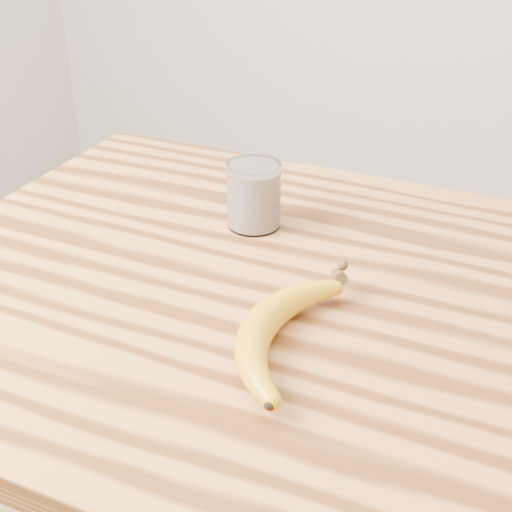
% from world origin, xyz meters
% --- Properties ---
extents(table, '(1.20, 0.80, 0.90)m').
position_xyz_m(table, '(0.00, 0.00, 0.77)').
color(table, '#B6753D').
rests_on(table, ground).
extents(smoothie_glass, '(0.08, 0.08, 0.10)m').
position_xyz_m(smoothie_glass, '(-0.19, 0.14, 0.95)').
color(smoothie_glass, white).
rests_on(smoothie_glass, table).
extents(banana, '(0.14, 0.34, 0.04)m').
position_xyz_m(banana, '(-0.06, -0.12, 0.92)').
color(banana, '#CC9113').
rests_on(banana, table).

